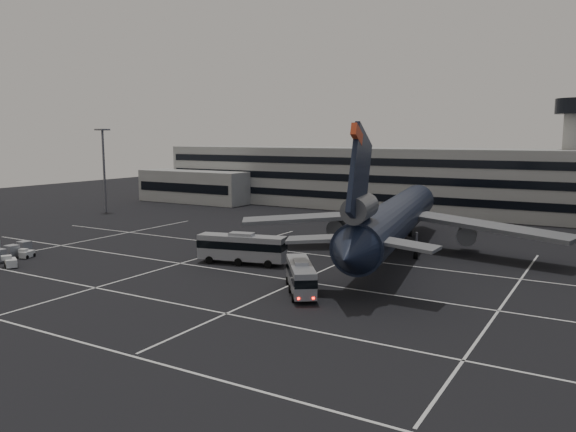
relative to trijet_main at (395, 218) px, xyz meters
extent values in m
plane|color=black|center=(-16.47, -23.42, -5.25)|extent=(260.00, 260.00, 0.00)
cube|color=silver|center=(-16.47, -45.42, -5.24)|extent=(90.00, 0.25, 0.01)
cube|color=silver|center=(-16.47, -33.42, -5.24)|extent=(90.00, 0.25, 0.01)
cube|color=silver|center=(-16.47, -19.42, -5.24)|extent=(90.00, 0.25, 0.01)
cube|color=silver|center=(-16.47, -5.42, -5.24)|extent=(90.00, 0.25, 0.01)
cube|color=silver|center=(-46.47, -17.42, -5.24)|extent=(0.25, 55.00, 0.01)
cube|color=silver|center=(-22.47, -17.42, -5.24)|extent=(0.25, 55.00, 0.01)
cube|color=silver|center=(-4.47, -17.42, -5.24)|extent=(0.25, 55.00, 0.01)
cube|color=silver|center=(17.53, -17.42, -5.24)|extent=(0.25, 55.00, 0.01)
cube|color=gray|center=(-16.47, 48.58, 1.75)|extent=(120.00, 18.00, 14.00)
cube|color=black|center=(-16.47, 39.53, -1.75)|extent=(118.00, 0.20, 1.60)
cube|color=black|center=(-16.47, 39.53, 2.25)|extent=(118.00, 0.20, 1.60)
cube|color=black|center=(-16.47, 39.53, 5.95)|extent=(118.00, 0.20, 1.60)
cube|color=gray|center=(-66.47, 36.58, -1.25)|extent=(30.00, 10.00, 8.00)
cylinder|color=gray|center=(18.53, 50.58, 5.75)|extent=(4.40, 4.40, 22.00)
ellipsoid|color=#38332B|center=(-76.47, 146.58, -15.75)|extent=(196.00, 140.00, 32.00)
ellipsoid|color=#38332B|center=(13.53, 146.58, -18.75)|extent=(252.00, 180.00, 44.00)
cylinder|color=slate|center=(-71.47, 11.58, 3.75)|extent=(0.50, 0.50, 18.00)
cube|color=slate|center=(-71.47, 11.58, 12.85)|extent=(2.40, 2.40, 0.35)
cylinder|color=black|center=(-0.09, 0.49, -0.05)|extent=(14.13, 48.23, 5.60)
cone|color=black|center=(-4.80, 26.27, -0.05)|extent=(6.32, 5.43, 5.60)
cone|color=black|center=(4.67, -25.57, -0.05)|extent=(5.86, 5.82, 5.04)
cube|color=black|center=(4.04, -22.13, 7.35)|extent=(2.19, 9.41, 10.97)
cube|color=red|center=(4.31, -23.61, 11.55)|extent=(1.12, 3.28, 2.24)
cylinder|color=#595B60|center=(3.95, -21.64, 4.05)|extent=(3.73, 6.39, 2.70)
cube|color=slate|center=(-0.27, -21.90, 0.55)|extent=(8.16, 5.81, 0.87)
cube|color=slate|center=(7.99, -20.39, 0.55)|extent=(7.60, 3.42, 0.87)
cube|color=slate|center=(-12.75, 0.22, -0.85)|extent=(21.53, 16.42, 1.75)
cylinder|color=#595B60|center=(-10.33, 3.71, -2.55)|extent=(3.64, 5.90, 2.70)
cube|color=slate|center=(11.85, 4.71, -0.85)|extent=(22.66, 9.83, 1.75)
cylinder|color=#595B60|center=(8.36, 7.12, -2.55)|extent=(3.64, 5.90, 2.70)
cylinder|color=slate|center=(-2.85, 15.60, -3.05)|extent=(0.44, 0.44, 3.00)
cylinder|color=black|center=(-2.85, 15.60, -4.70)|extent=(0.69, 1.17, 1.10)
cylinder|color=slate|center=(-2.88, -2.05, -3.05)|extent=(0.44, 0.44, 3.00)
cylinder|color=black|center=(-2.88, -2.05, -4.70)|extent=(0.69, 1.17, 1.10)
cylinder|color=slate|center=(3.42, -0.90, -3.05)|extent=(0.44, 0.44, 3.00)
cylinder|color=black|center=(3.42, -0.90, -4.70)|extent=(0.69, 1.17, 1.10)
cube|color=#96999E|center=(-1.98, -23.48, -3.39)|extent=(7.62, 9.44, 2.72)
cube|color=black|center=(-1.98, -23.48, -3.07)|extent=(7.70, 9.52, 0.86)
cube|color=#96999E|center=(-1.98, -23.48, -1.87)|extent=(2.76, 3.06, 0.32)
cylinder|color=black|center=(-0.89, -26.98, -4.81)|extent=(0.74, 0.88, 0.87)
cylinder|color=black|center=(0.96, -25.67, -4.81)|extent=(0.74, 0.88, 0.87)
cylinder|color=black|center=(-2.91, -24.13, -4.81)|extent=(0.74, 0.88, 0.87)
cylinder|color=black|center=(-1.06, -22.82, -4.81)|extent=(0.74, 0.88, 0.87)
cylinder|color=black|center=(-4.93, -21.29, -4.81)|extent=(0.74, 0.88, 0.87)
cylinder|color=black|center=(-3.08, -19.98, -4.81)|extent=(0.74, 0.88, 0.87)
cube|color=#FF0C05|center=(0.32, -27.98, -4.43)|extent=(0.23, 0.19, 0.20)
cube|color=#FF0C05|center=(1.50, -27.14, -4.43)|extent=(0.23, 0.19, 0.20)
cube|color=#96999E|center=(-15.36, -15.40, -3.07)|extent=(11.98, 5.32, 3.19)
cube|color=black|center=(-15.36, -15.40, -2.69)|extent=(12.05, 5.39, 1.01)
cube|color=#96999E|center=(-15.36, -15.40, -1.29)|extent=(3.49, 2.40, 0.37)
cylinder|color=black|center=(-11.08, -15.73, -4.74)|extent=(1.07, 0.57, 1.02)
cylinder|color=black|center=(-11.70, -13.15, -4.74)|extent=(1.07, 0.57, 1.02)
cylinder|color=black|center=(-15.05, -16.69, -4.74)|extent=(1.07, 0.57, 1.02)
cylinder|color=black|center=(-15.68, -14.11, -4.74)|extent=(1.07, 0.57, 1.02)
cylinder|color=black|center=(-19.03, -17.65, -4.74)|extent=(1.07, 0.57, 1.02)
cylinder|color=black|center=(-19.65, -15.07, -4.74)|extent=(1.07, 0.57, 1.02)
cube|color=silver|center=(-43.06, -27.49, -4.73)|extent=(1.74, 2.32, 0.85)
cube|color=silver|center=(-42.90, -27.93, -4.17)|extent=(1.25, 1.14, 0.47)
cylinder|color=black|center=(-43.30, -28.37, -4.99)|extent=(0.37, 0.56, 0.53)
cylinder|color=black|center=(-42.32, -28.03, -4.99)|extent=(0.37, 0.56, 0.53)
cylinder|color=black|center=(-43.79, -26.95, -4.99)|extent=(0.37, 0.56, 0.53)
cylinder|color=black|center=(-42.81, -26.61, -4.99)|extent=(0.37, 0.56, 0.53)
cube|color=silver|center=(-39.74, -32.07, -4.65)|extent=(2.71, 2.26, 0.97)
cube|color=silver|center=(-39.27, -32.33, -4.01)|extent=(1.42, 1.51, 0.54)
cylinder|color=black|center=(-39.26, -33.01, -4.95)|extent=(0.65, 0.49, 0.61)
cylinder|color=black|center=(-38.70, -31.95, -4.95)|extent=(0.65, 0.49, 0.61)
cylinder|color=black|center=(-40.79, -32.19, -4.95)|extent=(0.65, 0.49, 0.61)
cylinder|color=black|center=(-40.23, -31.14, -4.95)|extent=(0.65, 0.49, 0.61)
cube|color=#2D2D30|center=(-44.68, -28.62, -5.09)|extent=(2.56, 2.71, 0.18)
cylinder|color=black|center=(-44.68, -28.62, -5.15)|extent=(0.10, 0.20, 0.20)
cube|color=gray|center=(-44.68, -28.62, -4.22)|extent=(1.99, 1.99, 1.56)
cube|color=#2D2D30|center=(-45.85, -25.94, -5.09)|extent=(2.56, 2.71, 0.18)
cylinder|color=black|center=(-45.85, -25.94, -5.15)|extent=(0.10, 0.20, 0.20)
cube|color=gray|center=(-45.85, -25.94, -4.22)|extent=(1.99, 1.99, 1.56)
camera|label=1|loc=(26.57, -74.48, 11.33)|focal=35.00mm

